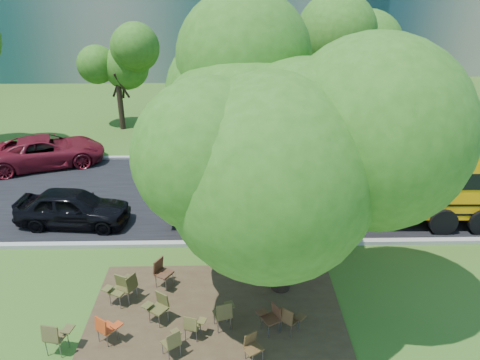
{
  "coord_description": "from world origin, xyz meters",
  "views": [
    {
      "loc": [
        1.45,
        -10.85,
        8.82
      ],
      "look_at": [
        1.75,
        3.86,
        2.1
      ],
      "focal_mm": 35.0,
      "sensor_mm": 36.0,
      "label": 1
    }
  ],
  "objects_px": {
    "chair_1": "(106,327)",
    "black_car": "(73,208)",
    "chair_5": "(252,345)",
    "chair_6": "(272,315)",
    "chair_11": "(224,312)",
    "chair_0": "(55,335)",
    "chair_9": "(118,287)",
    "bg_car_red": "(47,151)",
    "chair_7": "(290,318)",
    "main_tree": "(288,115)",
    "chair_4": "(193,325)",
    "chair_3": "(159,305)",
    "chair_10": "(162,271)",
    "school_bus": "(353,176)",
    "chair_2": "(173,341)",
    "chair_8": "(129,285)"
  },
  "relations": [
    {
      "from": "school_bus",
      "to": "chair_10",
      "type": "height_order",
      "value": "school_bus"
    },
    {
      "from": "chair_7",
      "to": "black_car",
      "type": "bearing_deg",
      "value": -177.25
    },
    {
      "from": "main_tree",
      "to": "chair_11",
      "type": "xyz_separation_m",
      "value": [
        -1.67,
        -1.71,
        -4.84
      ]
    },
    {
      "from": "school_bus",
      "to": "chair_9",
      "type": "distance_m",
      "value": 9.28
    },
    {
      "from": "chair_4",
      "to": "chair_7",
      "type": "relative_size",
      "value": 0.93
    },
    {
      "from": "chair_9",
      "to": "bg_car_red",
      "type": "relative_size",
      "value": 0.17
    },
    {
      "from": "chair_1",
      "to": "chair_3",
      "type": "xyz_separation_m",
      "value": [
        1.23,
        0.79,
        0.03
      ]
    },
    {
      "from": "chair_4",
      "to": "chair_1",
      "type": "bearing_deg",
      "value": -161.02
    },
    {
      "from": "chair_5",
      "to": "chair_9",
      "type": "xyz_separation_m",
      "value": [
        -3.7,
        2.22,
        0.07
      ]
    },
    {
      "from": "chair_6",
      "to": "black_car",
      "type": "height_order",
      "value": "black_car"
    },
    {
      "from": "chair_3",
      "to": "chair_5",
      "type": "bearing_deg",
      "value": -175.63
    },
    {
      "from": "black_car",
      "to": "bg_car_red",
      "type": "relative_size",
      "value": 0.78
    },
    {
      "from": "school_bus",
      "to": "chair_3",
      "type": "bearing_deg",
      "value": -137.66
    },
    {
      "from": "main_tree",
      "to": "chair_6",
      "type": "height_order",
      "value": "main_tree"
    },
    {
      "from": "chair_1",
      "to": "chair_3",
      "type": "relative_size",
      "value": 0.95
    },
    {
      "from": "chair_5",
      "to": "main_tree",
      "type": "bearing_deg",
      "value": -143.13
    },
    {
      "from": "black_car",
      "to": "chair_7",
      "type": "bearing_deg",
      "value": -123.66
    },
    {
      "from": "chair_4",
      "to": "bg_car_red",
      "type": "bearing_deg",
      "value": 140.12
    },
    {
      "from": "chair_7",
      "to": "chair_10",
      "type": "xyz_separation_m",
      "value": [
        -3.59,
        2.05,
        0.06
      ]
    },
    {
      "from": "chair_1",
      "to": "black_car",
      "type": "bearing_deg",
      "value": 148.71
    },
    {
      "from": "chair_4",
      "to": "chair_6",
      "type": "relative_size",
      "value": 0.92
    },
    {
      "from": "bg_car_red",
      "to": "chair_8",
      "type": "bearing_deg",
      "value": -169.55
    },
    {
      "from": "chair_4",
      "to": "black_car",
      "type": "relative_size",
      "value": 0.19
    },
    {
      "from": "chair_0",
      "to": "chair_1",
      "type": "height_order",
      "value": "chair_0"
    },
    {
      "from": "chair_4",
      "to": "chair_5",
      "type": "relative_size",
      "value": 1.0
    },
    {
      "from": "chair_0",
      "to": "black_car",
      "type": "distance_m",
      "value": 6.66
    },
    {
      "from": "chair_1",
      "to": "chair_6",
      "type": "relative_size",
      "value": 1.0
    },
    {
      "from": "chair_6",
      "to": "chair_7",
      "type": "distance_m",
      "value": 0.47
    },
    {
      "from": "chair_11",
      "to": "chair_0",
      "type": "bearing_deg",
      "value": 172.43
    },
    {
      "from": "chair_7",
      "to": "bg_car_red",
      "type": "bearing_deg",
      "value": 172.99
    },
    {
      "from": "main_tree",
      "to": "black_car",
      "type": "xyz_separation_m",
      "value": [
        -7.32,
        4.01,
        -4.69
      ]
    },
    {
      "from": "chair_8",
      "to": "school_bus",
      "type": "bearing_deg",
      "value": -27.67
    },
    {
      "from": "chair_1",
      "to": "chair_7",
      "type": "xyz_separation_m",
      "value": [
        4.7,
        0.25,
        -0.01
      ]
    },
    {
      "from": "chair_6",
      "to": "chair_10",
      "type": "relative_size",
      "value": 0.9
    },
    {
      "from": "chair_6",
      "to": "chair_10",
      "type": "height_order",
      "value": "chair_10"
    },
    {
      "from": "chair_4",
      "to": "chair_7",
      "type": "bearing_deg",
      "value": 20.29
    },
    {
      "from": "chair_3",
      "to": "chair_7",
      "type": "bearing_deg",
      "value": -154.03
    },
    {
      "from": "chair_7",
      "to": "chair_10",
      "type": "distance_m",
      "value": 4.13
    },
    {
      "from": "chair_6",
      "to": "chair_7",
      "type": "xyz_separation_m",
      "value": [
        0.46,
        -0.1,
        -0.01
      ]
    },
    {
      "from": "chair_5",
      "to": "chair_6",
      "type": "distance_m",
      "value": 1.15
    },
    {
      "from": "chair_8",
      "to": "black_car",
      "type": "xyz_separation_m",
      "value": [
        -2.93,
        4.49,
        0.14
      ]
    },
    {
      "from": "chair_0",
      "to": "chair_6",
      "type": "relative_size",
      "value": 1.13
    },
    {
      "from": "chair_4",
      "to": "chair_6",
      "type": "height_order",
      "value": "chair_6"
    },
    {
      "from": "chair_0",
      "to": "chair_10",
      "type": "height_order",
      "value": "chair_0"
    },
    {
      "from": "main_tree",
      "to": "chair_7",
      "type": "height_order",
      "value": "main_tree"
    },
    {
      "from": "chair_10",
      "to": "chair_6",
      "type": "bearing_deg",
      "value": 87.39
    },
    {
      "from": "black_car",
      "to": "bg_car_red",
      "type": "height_order",
      "value": "bg_car_red"
    },
    {
      "from": "chair_0",
      "to": "chair_5",
      "type": "bearing_deg",
      "value": 7.83
    },
    {
      "from": "main_tree",
      "to": "chair_3",
      "type": "relative_size",
      "value": 10.11
    },
    {
      "from": "school_bus",
      "to": "chair_2",
      "type": "distance_m",
      "value": 9.31
    }
  ]
}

